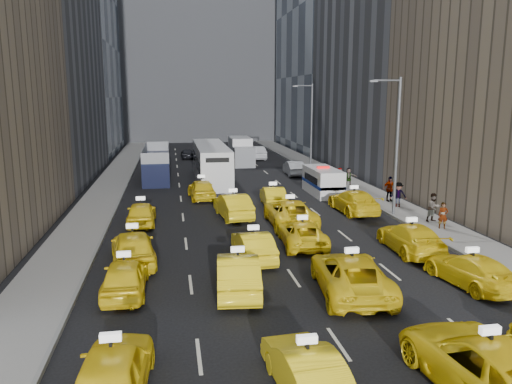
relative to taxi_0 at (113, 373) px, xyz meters
The scene contains 40 objects.
ground 9.06m from the taxi_0, 40.73° to the left, with size 160.00×160.00×0.00m, color black.
sidewalk_west 31.11m from the taxi_0, 96.76° to the left, with size 3.00×90.00×0.15m, color gray.
sidewalk_east 35.43m from the taxi_0, 60.69° to the left, with size 3.00×90.00×0.15m, color gray.
curb_west 30.97m from the taxi_0, 94.10° to the left, with size 0.15×90.00×0.18m, color slate.
curb_east 34.74m from the taxi_0, 62.78° to the left, with size 0.15×90.00×0.18m, color slate.
building_backdrop 80.51m from the taxi_0, 84.98° to the left, with size 30.00×12.00×40.00m, color slate.
streetlight_near 24.36m from the taxi_0, 48.15° to the left, with size 2.15×0.22×9.00m.
streetlight_far 41.34m from the taxi_0, 67.08° to the left, with size 2.15×0.22×9.00m.
taxi_0 is the anchor object (origin of this frame).
taxi_1 5.10m from the taxi_0, ahead, with size 1.45×4.15×1.37m, color yellow.
taxi_2 9.92m from the taxi_0, ahead, with size 2.67×5.80×1.61m, color yellow.
taxi_4 7.32m from the taxi_0, 92.34° to the left, with size 1.72×4.27×1.45m, color yellow.
taxi_5 7.99m from the taxi_0, 58.16° to the left, with size 1.67×4.79×1.58m, color yellow.
taxi_6 10.50m from the taxi_0, 34.00° to the left, with size 2.63×5.70×1.58m, color yellow.
taxi_7 15.13m from the taxi_0, 22.55° to the left, with size 1.88×4.63×1.34m, color yellow.
taxi_8 10.93m from the taxi_0, 91.12° to the left, with size 1.97×4.89×1.66m, color yellow.
taxi_9 11.96m from the taxi_0, 62.64° to the left, with size 1.49×4.27×1.41m, color yellow.
taxi_10 15.09m from the taxi_0, 55.96° to the left, with size 2.19×4.75×1.32m, color yellow.
taxi_11 17.17m from the taxi_0, 37.57° to the left, with size 2.09×5.13×1.49m, color yellow.
taxi_12 18.37m from the taxi_0, 90.73° to the left, with size 1.71×4.26×1.45m, color yellow.
taxi_13 20.05m from the taxi_0, 73.82° to the left, with size 1.69×4.84×1.59m, color yellow.
taxi_14 18.90m from the taxi_0, 62.26° to the left, with size 2.62×5.69×1.58m, color yellow.
taxi_15 23.75m from the taxi_0, 54.26° to the left, with size 2.17×5.34×1.55m, color yellow.
taxi_16 25.85m from the taxi_0, 81.24° to the left, with size 1.83×4.55×1.55m, color yellow.
taxi_17 24.06m from the taxi_0, 68.32° to the left, with size 1.48×4.24×1.40m, color yellow.
nypd_van 29.20m from the taxi_0, 62.00° to the left, with size 2.15×5.33×2.27m.
double_decker 35.71m from the taxi_0, 89.44° to the left, with size 3.35×10.59×3.03m.
city_bus 34.21m from the taxi_0, 80.99° to the left, with size 3.21×13.10×3.36m.
box_truck 45.43m from the taxi_0, 77.70° to the left, with size 2.74×6.80×3.04m.
misc_car_0 38.10m from the taxi_0, 68.85° to the left, with size 1.55×4.43×1.46m, color #95989C.
misc_car_1 44.64m from the taxi_0, 89.74° to the left, with size 2.47×5.36×1.49m, color black.
misc_car_2 51.22m from the taxi_0, 79.30° to the left, with size 2.35×5.78×1.68m, color slate.
misc_car_3 50.73m from the taxi_0, 85.79° to the left, with size 1.57×3.91×1.33m, color black.
misc_car_4 49.95m from the taxi_0, 75.92° to the left, with size 1.75×5.03×1.66m, color #B9BBC1.
pedestrian_0 22.25m from the taxi_0, 38.67° to the left, with size 0.57×0.38×1.57m, color gray.
pedestrian_1 23.49m from the taxi_0, 41.31° to the left, with size 0.87×0.48×1.79m, color gray.
pedestrian_2 26.36m from the taxi_0, 48.77° to the left, with size 1.12×0.46×1.74m, color gray.
pedestrian_3 27.82m from the taxi_0, 50.98° to the left, with size 1.09×0.50×1.86m, color gray.
pedestrian_4 32.73m from the taxi_0, 60.56° to the left, with size 0.76×0.41×1.55m, color gray.
pedestrian_5 33.10m from the taxi_0, 59.35° to the left, with size 1.41×0.41×1.53m, color gray.
Camera 1 is at (-5.15, -18.21, 7.92)m, focal length 35.00 mm.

